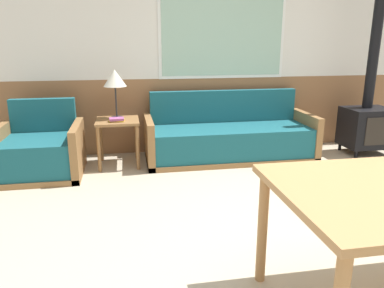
# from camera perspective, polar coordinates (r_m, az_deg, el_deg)

# --- Properties ---
(ground_plane) EXTENTS (16.00, 16.00, 0.00)m
(ground_plane) POSITION_cam_1_polar(r_m,az_deg,el_deg) (2.97, 18.02, -14.50)
(ground_plane) COLOR #B2A58C
(wall_back) EXTENTS (7.20, 0.09, 2.70)m
(wall_back) POSITION_cam_1_polar(r_m,az_deg,el_deg) (5.04, 4.98, 14.56)
(wall_back) COLOR #8E603D
(wall_back) RESTS_ON ground_plane
(couch) EXTENTS (2.09, 0.77, 0.82)m
(couch) POSITION_cam_1_polar(r_m,az_deg,el_deg) (4.72, 5.73, 0.82)
(couch) COLOR olive
(couch) RESTS_ON ground_plane
(armchair) EXTENTS (0.88, 0.81, 0.80)m
(armchair) POSITION_cam_1_polar(r_m,az_deg,el_deg) (4.43, -22.06, -1.26)
(armchair) COLOR olive
(armchair) RESTS_ON ground_plane
(side_table) EXTENTS (0.49, 0.49, 0.55)m
(side_table) POSITION_cam_1_polar(r_m,az_deg,el_deg) (4.48, -11.24, 2.38)
(side_table) COLOR olive
(side_table) RESTS_ON ground_plane
(table_lamp) EXTENTS (0.27, 0.27, 0.57)m
(table_lamp) POSITION_cam_1_polar(r_m,az_deg,el_deg) (4.47, -11.68, 9.65)
(table_lamp) COLOR #262628
(table_lamp) RESTS_ON side_table
(book_stack) EXTENTS (0.18, 0.15, 0.04)m
(book_stack) POSITION_cam_1_polar(r_m,az_deg,el_deg) (4.37, -11.40, 3.67)
(book_stack) COLOR gold
(book_stack) RESTS_ON side_table
(wood_stove) EXTENTS (0.59, 0.48, 2.50)m
(wood_stove) POSITION_cam_1_polar(r_m,az_deg,el_deg) (5.35, 25.30, 4.59)
(wood_stove) COLOR black
(wood_stove) RESTS_ON ground_plane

